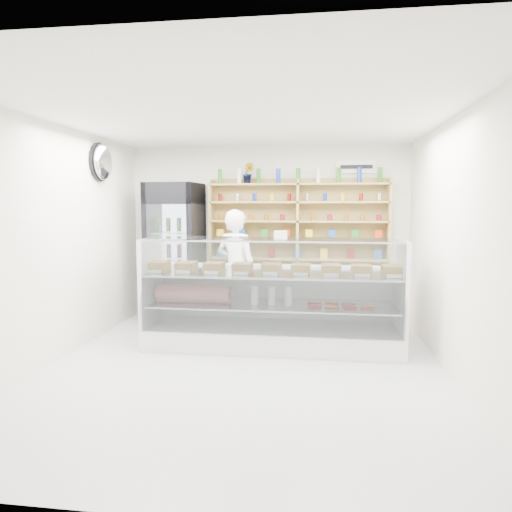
# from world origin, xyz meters

# --- Properties ---
(room) EXTENTS (5.00, 5.00, 5.00)m
(room) POSITION_xyz_m (0.00, 0.00, 1.40)
(room) COLOR #B4B4B9
(room) RESTS_ON ground
(display_counter) EXTENTS (3.29, 0.98, 1.43)m
(display_counter) POSITION_xyz_m (0.23, 0.92, 0.38)
(display_counter) COLOR white
(display_counter) RESTS_ON floor
(shop_worker) EXTENTS (0.77, 0.65, 1.79)m
(shop_worker) POSITION_xyz_m (-0.39, 1.76, 0.90)
(shop_worker) COLOR white
(shop_worker) RESTS_ON floor
(drinks_cooler) EXTENTS (0.82, 0.80, 2.20)m
(drinks_cooler) POSITION_xyz_m (-1.43, 2.08, 1.10)
(drinks_cooler) COLOR black
(drinks_cooler) RESTS_ON floor
(wall_shelving) EXTENTS (2.84, 0.28, 1.33)m
(wall_shelving) POSITION_xyz_m (0.50, 2.34, 1.59)
(wall_shelving) COLOR #A3894D
(wall_shelving) RESTS_ON back_wall
(potted_plant) EXTENTS (0.20, 0.17, 0.33)m
(potted_plant) POSITION_xyz_m (-0.29, 2.34, 2.36)
(potted_plant) COLOR #1E6626
(potted_plant) RESTS_ON wall_shelving
(security_mirror) EXTENTS (0.15, 0.50, 0.50)m
(security_mirror) POSITION_xyz_m (-2.17, 1.20, 2.45)
(security_mirror) COLOR silver
(security_mirror) RESTS_ON left_wall
(wall_sign) EXTENTS (0.62, 0.03, 0.20)m
(wall_sign) POSITION_xyz_m (1.40, 2.47, 2.45)
(wall_sign) COLOR white
(wall_sign) RESTS_ON back_wall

